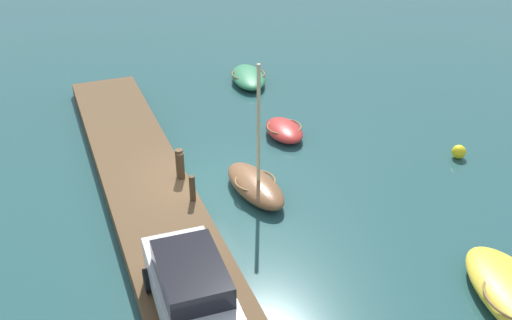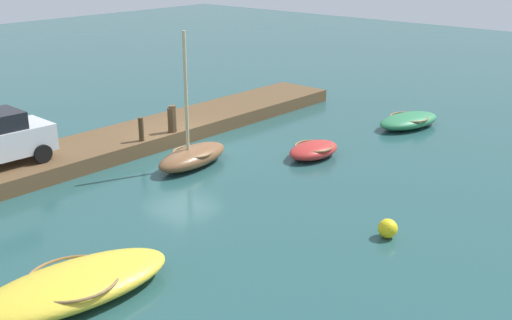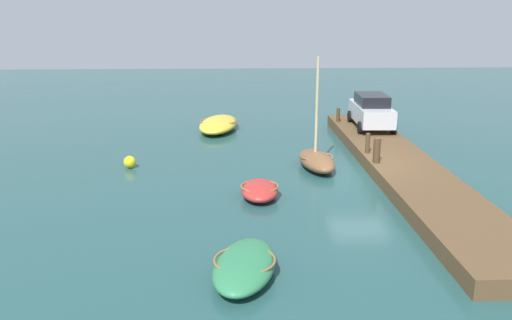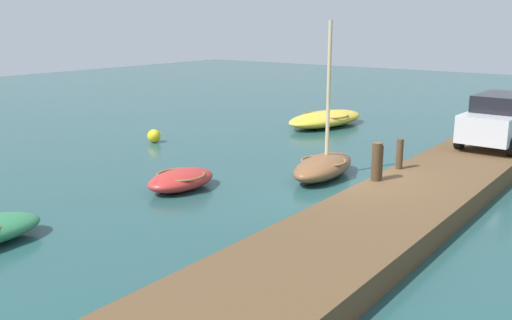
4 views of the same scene
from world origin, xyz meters
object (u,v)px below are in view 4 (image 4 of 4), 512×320
object	(u,v)px
marker_buoy	(154,136)
dinghy_red	(181,179)
motorboat_yellow	(326,119)
parked_car	(501,119)
mooring_post_mid_east	(400,154)
mooring_post_west	(377,162)
rowboat_brown	(323,165)
mooring_post_mid_west	(378,163)
mooring_post_east	(471,123)

from	to	relation	value
marker_buoy	dinghy_red	bearing A→B (deg)	-126.39
motorboat_yellow	parked_car	xyz separation A→B (m)	(-2.25, -8.33, 1.15)
mooring_post_mid_east	marker_buoy	bearing A→B (deg)	89.88
motorboat_yellow	mooring_post_mid_east	size ratio (longest dim) A/B	5.47
motorboat_yellow	dinghy_red	xyz separation A→B (m)	(-11.57, -1.83, -0.05)
motorboat_yellow	marker_buoy	distance (m)	8.35
dinghy_red	mooring_post_west	xyz separation A→B (m)	(2.50, -5.03, 0.80)
rowboat_brown	mooring_post_mid_west	xyz separation A→B (m)	(-1.08, -2.34, 0.65)
dinghy_red	mooring_post_west	bearing A→B (deg)	-61.64
mooring_post_west	mooring_post_mid_west	bearing A→B (deg)	0.00
dinghy_red	mooring_post_east	xyz separation A→B (m)	(10.94, -5.03, 0.66)
motorboat_yellow	mooring_post_west	distance (m)	11.40
mooring_post_mid_east	mooring_post_east	xyz separation A→B (m)	(6.87, 0.00, -0.06)
dinghy_red	mooring_post_mid_west	distance (m)	5.70
motorboat_yellow	mooring_post_west	size ratio (longest dim) A/B	4.67
parked_car	marker_buoy	distance (m)	13.19
mooring_post_west	parked_car	size ratio (longest dim) A/B	0.25
motorboat_yellow	marker_buoy	world-z (taller)	motorboat_yellow
mooring_post_mid_east	mooring_post_mid_west	bearing A→B (deg)	180.00
dinghy_red	rowboat_brown	world-z (taller)	rowboat_brown
rowboat_brown	mooring_post_mid_east	bearing A→B (deg)	-86.65
mooring_post_west	mooring_post_mid_west	distance (m)	0.09
mooring_post_mid_west	mooring_post_east	xyz separation A→B (m)	(8.36, 0.00, -0.10)
parked_car	marker_buoy	bearing A→B (deg)	115.48
mooring_post_east	marker_buoy	world-z (taller)	mooring_post_east
dinghy_red	mooring_post_mid_east	world-z (taller)	mooring_post_mid_east
dinghy_red	parked_car	bearing A→B (deg)	-32.91
rowboat_brown	mooring_post_west	bearing A→B (deg)	-123.09
dinghy_red	mooring_post_east	distance (m)	12.06
motorboat_yellow	marker_buoy	size ratio (longest dim) A/B	9.12
mooring_post_mid_west	mooring_post_mid_east	size ratio (longest dim) A/B	1.08
mooring_post_east	marker_buoy	bearing A→B (deg)	122.90
dinghy_red	mooring_post_west	size ratio (longest dim) A/B	2.21
rowboat_brown	mooring_post_east	world-z (taller)	rowboat_brown
motorboat_yellow	mooring_post_mid_east	xyz separation A→B (m)	(-7.49, -6.86, 0.67)
mooring_post_west	marker_buoy	xyz separation A→B (m)	(1.60, 10.58, -0.83)
motorboat_yellow	mooring_post_east	bearing A→B (deg)	-86.83
mooring_post_west	mooring_post_east	size ratio (longest dim) A/B	1.36
mooring_post_west	marker_buoy	world-z (taller)	mooring_post_west
mooring_post_east	parked_car	bearing A→B (deg)	-137.95
marker_buoy	rowboat_brown	bearing A→B (deg)	-93.03
rowboat_brown	mooring_post_mid_west	distance (m)	2.66
rowboat_brown	marker_buoy	world-z (taller)	rowboat_brown
mooring_post_mid_west	motorboat_yellow	bearing A→B (deg)	37.36
marker_buoy	motorboat_yellow	bearing A→B (deg)	-26.49
rowboat_brown	mooring_post_west	distance (m)	2.70
parked_car	marker_buoy	xyz separation A→B (m)	(-5.22, 12.05, -1.23)
motorboat_yellow	mooring_post_mid_west	bearing A→B (deg)	-134.27
rowboat_brown	mooring_post_mid_east	size ratio (longest dim) A/B	5.40
mooring_post_west	parked_car	xyz separation A→B (m)	(6.82, -1.46, 0.40)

